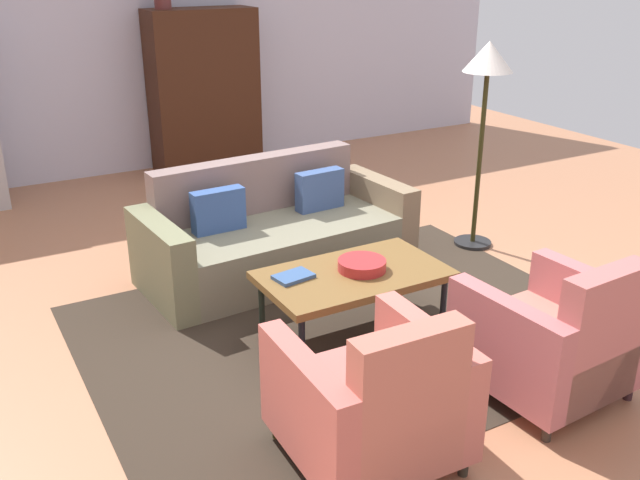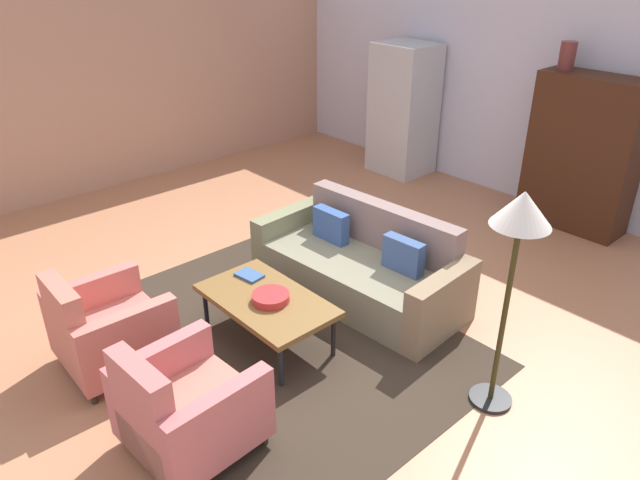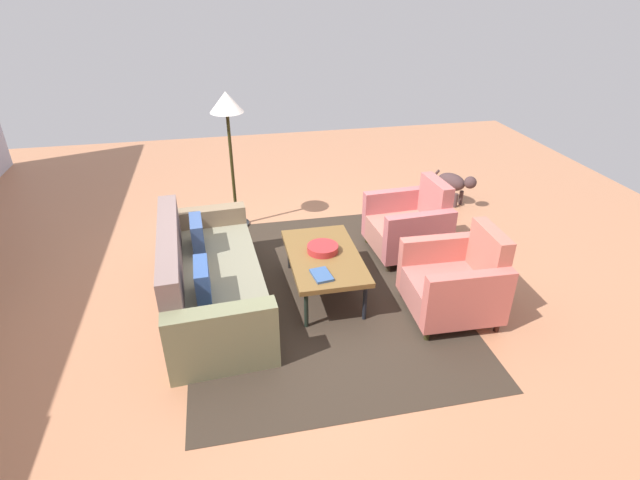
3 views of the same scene
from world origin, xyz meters
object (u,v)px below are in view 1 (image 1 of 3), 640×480
object	(u,v)px
couch	(273,235)
armchair_left	(375,405)
fruit_bowl	(362,265)
cabinet	(204,91)
armchair_right	(556,342)
book_stack	(293,277)
floor_lamp	(487,76)
coffee_table	(353,277)

from	to	relation	value
couch	armchair_left	size ratio (longest dim) A/B	2.45
fruit_bowl	cabinet	size ratio (longest dim) A/B	0.18
couch	fruit_bowl	size ratio (longest dim) A/B	6.83
armchair_right	fruit_bowl	world-z (taller)	armchair_right
book_stack	floor_lamp	size ratio (longest dim) A/B	0.15
fruit_bowl	book_stack	xyz separation A→B (m)	(-0.45, 0.11, -0.02)
coffee_table	armchair_left	xyz separation A→B (m)	(-0.60, -1.17, -0.06)
coffee_table	armchair_left	bearing A→B (deg)	-117.30
armchair_right	floor_lamp	xyz separation A→B (m)	(1.13, 1.96, 1.10)
couch	floor_lamp	distance (m)	2.12
couch	coffee_table	distance (m)	1.19
book_stack	floor_lamp	world-z (taller)	floor_lamp
armchair_right	book_stack	bearing A→B (deg)	124.62
floor_lamp	couch	bearing A→B (deg)	167.36
armchair_right	cabinet	xyz separation A→B (m)	(-0.00, 5.36, 0.56)
coffee_table	armchair_right	bearing A→B (deg)	-62.63
armchair_left	armchair_right	distance (m)	1.21
fruit_bowl	cabinet	bearing A→B (deg)	82.72
couch	coffee_table	world-z (taller)	couch
coffee_table	cabinet	xyz separation A→B (m)	(0.60, 4.20, 0.49)
book_stack	armchair_left	bearing A→B (deg)	-99.81
armchair_left	cabinet	distance (m)	5.52
coffee_table	fruit_bowl	xyz separation A→B (m)	(0.06, 0.00, 0.07)
armchair_left	floor_lamp	bearing A→B (deg)	41.77
coffee_table	armchair_right	distance (m)	1.31
armchair_right	floor_lamp	distance (m)	2.52
book_stack	armchair_right	bearing A→B (deg)	-52.22
book_stack	couch	bearing A→B (deg)	70.79
coffee_table	floor_lamp	bearing A→B (deg)	24.76
couch	fruit_bowl	distance (m)	1.20
fruit_bowl	book_stack	bearing A→B (deg)	166.72
coffee_table	book_stack	distance (m)	0.40
coffee_table	book_stack	world-z (taller)	book_stack
armchair_left	cabinet	xyz separation A→B (m)	(1.20, 5.36, 0.56)
couch	cabinet	distance (m)	3.13
coffee_table	floor_lamp	world-z (taller)	floor_lamp
book_stack	cabinet	size ratio (longest dim) A/B	0.15
coffee_table	couch	bearing A→B (deg)	90.26
cabinet	floor_lamp	size ratio (longest dim) A/B	1.05
couch	armchair_right	xyz separation A→B (m)	(0.61, -2.35, 0.06)
cabinet	armchair_right	bearing A→B (deg)	-89.96
armchair_left	fruit_bowl	xyz separation A→B (m)	(0.67, 1.17, 0.13)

